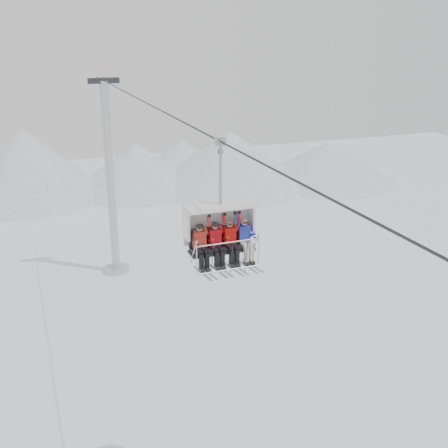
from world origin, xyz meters
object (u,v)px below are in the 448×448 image
object	(u,v)px
skier_far_left	(201,245)
chairlift_carrier	(219,225)
skier_center_left	(216,243)
skier_center_right	(231,241)
skier_far_right	(245,239)
lift_tower_right	(111,194)

from	to	relation	value
skier_far_left	chairlift_carrier	bearing A→B (deg)	22.97
chairlift_carrier	skier_far_left	size ratio (longest dim) A/B	2.36
chairlift_carrier	skier_center_left	xyz separation A→B (m)	(-0.22, -0.30, -0.46)
chairlift_carrier	skier_center_right	world-z (taller)	chairlift_carrier
skier_far_left	skier_center_left	bearing A→B (deg)	0.00
skier_center_left	skier_center_right	distance (m)	0.49
chairlift_carrier	skier_center_left	world-z (taller)	chairlift_carrier
chairlift_carrier	skier_far_right	world-z (taller)	chairlift_carrier
skier_far_left	lift_tower_right	bearing A→B (deg)	88.12
chairlift_carrier	skier_center_right	distance (m)	0.62
skier_far_left	skier_center_right	world-z (taller)	same
lift_tower_right	chairlift_carrier	xyz separation A→B (m)	(0.00, -21.58, 4.86)
skier_center_right	chairlift_carrier	bearing A→B (deg)	131.51
lift_tower_right	skier_center_left	size ratio (longest dim) A/B	7.99
skier_far_left	skier_far_right	distance (m)	1.48
skier_center_left	lift_tower_right	bearing A→B (deg)	89.43
lift_tower_right	skier_far_right	size ratio (longest dim) A/B	7.99
lift_tower_right	skier_center_right	xyz separation A→B (m)	(0.27, -21.88, 4.40)
chairlift_carrier	skier_far_right	size ratio (longest dim) A/B	2.36
chairlift_carrier	skier_far_left	distance (m)	0.91
lift_tower_right	skier_center_right	size ratio (longest dim) A/B	7.99
lift_tower_right	skier_far_right	world-z (taller)	lift_tower_right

